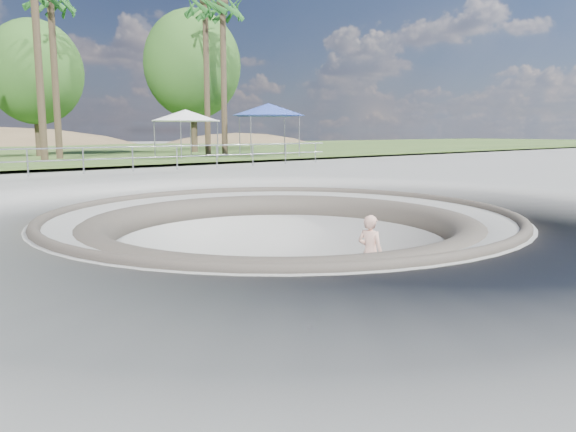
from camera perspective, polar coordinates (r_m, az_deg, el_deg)
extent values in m
plane|color=gray|center=(12.35, -0.70, 0.19)|extent=(180.00, 180.00, 0.00)
torus|color=gray|center=(12.80, -0.68, -8.69)|extent=(14.00, 14.00, 4.00)
cylinder|color=gray|center=(12.79, -0.68, -8.48)|extent=(6.60, 6.60, 0.10)
torus|color=#4A453B|center=(12.36, -0.70, 0.10)|extent=(10.24, 10.24, 0.24)
torus|color=#4A453B|center=(12.43, -0.70, -1.86)|extent=(8.91, 8.91, 0.81)
ellipsoid|color=brown|center=(71.90, -26.72, 0.02)|extent=(61.60, 44.00, 28.60)
ellipsoid|color=brown|center=(75.21, -4.92, 3.18)|extent=(42.00, 30.00, 19.50)
cylinder|color=gray|center=(22.84, -20.15, 6.52)|extent=(25.00, 0.05, 0.05)
cylinder|color=gray|center=(22.86, -20.09, 5.40)|extent=(25.00, 0.05, 0.05)
cube|color=#9B653E|center=(13.12, 8.26, -7.55)|extent=(0.84, 0.53, 0.02)
cylinder|color=#ADADB2|center=(13.13, 8.26, -7.70)|extent=(0.10, 0.17, 0.04)
cylinder|color=#ADADB2|center=(13.13, 8.26, -7.70)|extent=(0.10, 0.17, 0.04)
cylinder|color=beige|center=(13.13, 8.26, -7.73)|extent=(0.07, 0.05, 0.06)
cylinder|color=beige|center=(13.13, 8.26, -7.73)|extent=(0.07, 0.05, 0.06)
cylinder|color=beige|center=(13.13, 8.26, -7.73)|extent=(0.07, 0.05, 0.06)
cylinder|color=beige|center=(13.13, 8.26, -7.73)|extent=(0.07, 0.05, 0.06)
imported|color=#E8AE96|center=(12.90, 8.35, -3.75)|extent=(0.53, 0.71, 1.76)
cylinder|color=gray|center=(31.01, -11.19, 7.52)|extent=(0.06, 0.06, 1.99)
cylinder|color=gray|center=(32.30, -7.22, 7.65)|extent=(0.06, 0.06, 1.99)
cylinder|color=gray|center=(33.26, -13.30, 7.52)|extent=(0.06, 0.06, 1.99)
cylinder|color=gray|center=(34.46, -9.50, 7.66)|extent=(0.06, 0.06, 1.99)
cube|color=white|center=(32.73, -10.36, 9.49)|extent=(3.01, 3.01, 0.08)
cone|color=white|center=(32.74, -10.37, 10.05)|extent=(5.34, 5.34, 0.63)
cylinder|color=gray|center=(32.69, -2.45, 8.03)|extent=(0.06, 0.06, 2.33)
cylinder|color=gray|center=(34.57, 1.51, 8.07)|extent=(0.06, 0.06, 2.33)
cylinder|color=gray|center=(35.10, -5.41, 8.04)|extent=(0.06, 0.06, 2.33)
cylinder|color=gray|center=(36.86, -1.56, 8.11)|extent=(0.06, 0.06, 2.33)
cube|color=#3049AF|center=(34.78, -1.99, 10.16)|extent=(4.15, 4.15, 0.08)
cone|color=#3049AF|center=(34.79, -1.99, 10.78)|extent=(5.83, 5.83, 0.74)
cylinder|color=brown|center=(30.87, -24.10, 15.40)|extent=(0.36, 0.36, 11.30)
cylinder|color=brown|center=(33.69, -22.59, 12.86)|extent=(0.36, 0.36, 8.96)
cylinder|color=brown|center=(35.76, -6.55, 13.54)|extent=(0.36, 0.36, 9.41)
cylinder|color=brown|center=(36.47, -8.27, 13.61)|extent=(0.36, 0.36, 9.66)
cylinder|color=brown|center=(37.40, -24.08, 9.05)|extent=(0.44, 0.44, 4.74)
ellipsoid|color=#346321|center=(37.55, -24.34, 13.18)|extent=(5.67, 5.15, 6.18)
cylinder|color=brown|center=(41.13, -9.55, 10.33)|extent=(0.44, 0.44, 5.82)
ellipsoid|color=#346321|center=(41.36, -9.67, 14.94)|extent=(6.95, 6.32, 7.58)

